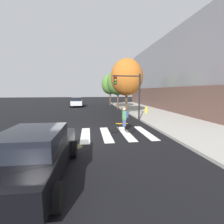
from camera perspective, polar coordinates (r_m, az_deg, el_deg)
ground_plane at (r=9.97m, az=-13.09°, el=-8.40°), size 120.00×120.00×0.00m
sidewalk at (r=12.70m, az=30.49°, el=-5.43°), size 6.50×50.00×0.15m
crosswalk_stripes at (r=9.97m, az=-13.51°, el=-8.37°), size 9.64×3.51×0.01m
manhole_cover at (r=8.07m, az=-13.05°, el=-12.29°), size 0.64×0.64×0.01m
sedan_near at (r=5.50m, az=-26.45°, el=-13.59°), size 2.29×4.66×1.59m
sedan_mid at (r=27.80m, az=-12.84°, el=3.66°), size 2.30×4.68×1.60m
cyclist at (r=10.16m, az=4.29°, el=-3.01°), size 1.71×0.38×1.69m
traffic_light_near at (r=13.60m, az=6.78°, el=8.24°), size 2.47×0.28×4.20m
fire_hydrant at (r=18.53m, az=12.50°, el=0.77°), size 0.33×0.22×0.78m
street_tree_near at (r=17.46m, az=5.42°, el=12.61°), size 3.51×3.51×6.24m
street_tree_mid at (r=23.75m, az=2.20°, el=10.86°), size 3.34×3.34×5.94m
street_tree_far at (r=29.90m, az=-0.67°, el=10.13°), size 3.29×3.29×5.85m
corner_building at (r=28.37m, az=30.41°, el=11.30°), size 15.09×25.95×10.07m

